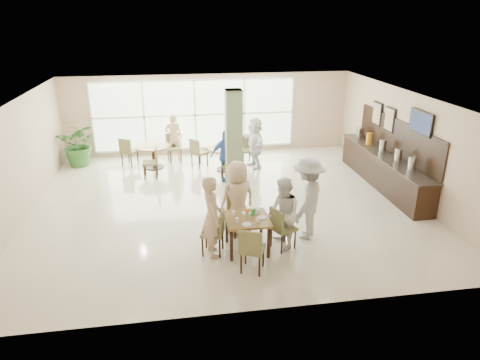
{
  "coord_description": "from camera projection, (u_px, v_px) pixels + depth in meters",
  "views": [
    {
      "loc": [
        -1.24,
        -10.36,
        4.73
      ],
      "look_at": [
        0.2,
        -1.2,
        1.1
      ],
      "focal_mm": 32.0,
      "sensor_mm": 36.0,
      "label": 1
    }
  ],
  "objects": [
    {
      "name": "window_bank",
      "position": [
        195.0,
        115.0,
        14.95
      ],
      "size": [
        7.0,
        0.04,
        7.0
      ],
      "color": "silver",
      "rests_on": "ground"
    },
    {
      "name": "chairs_table_left",
      "position": [
        151.0,
        154.0,
        13.84
      ],
      "size": [
        2.04,
        1.88,
        0.95
      ],
      "color": "brown",
      "rests_on": "ground"
    },
    {
      "name": "teen_right",
      "position": [
        283.0,
        214.0,
        8.97
      ],
      "size": [
        0.69,
        0.84,
        1.59
      ],
      "primitive_type": "imported",
      "rotation": [
        0.0,
        0.0,
        -1.44
      ],
      "color": "white",
      "rests_on": "ground"
    },
    {
      "name": "framed_art_b",
      "position": [
        377.0,
        113.0,
        13.13
      ],
      "size": [
        0.05,
        0.55,
        0.7
      ],
      "color": "black",
      "rests_on": "ground"
    },
    {
      "name": "round_table_right",
      "position": [
        225.0,
        152.0,
        13.63
      ],
      "size": [
        1.16,
        1.16,
        0.75
      ],
      "color": "brown",
      "rests_on": "ground"
    },
    {
      "name": "wall_tv",
      "position": [
        421.0,
        122.0,
        10.81
      ],
      "size": [
        0.06,
        1.0,
        0.58
      ],
      "color": "black",
      "rests_on": "ground"
    },
    {
      "name": "main_table",
      "position": [
        247.0,
        222.0,
        8.93
      ],
      "size": [
        0.91,
        0.91,
        0.75
      ],
      "color": "brown",
      "rests_on": "ground"
    },
    {
      "name": "column",
      "position": [
        234.0,
        139.0,
        12.08
      ],
      "size": [
        0.45,
        0.45,
        2.8
      ],
      "primitive_type": "cube",
      "color": "#666E4C",
      "rests_on": "ground"
    },
    {
      "name": "room_shell",
      "position": [
        225.0,
        141.0,
        10.81
      ],
      "size": [
        10.0,
        10.0,
        10.0
      ],
      "color": "white",
      "rests_on": "ground"
    },
    {
      "name": "chairs_main_table",
      "position": [
        247.0,
        230.0,
        8.96
      ],
      "size": [
        2.09,
        2.08,
        0.95
      ],
      "color": "brown",
      "rests_on": "ground"
    },
    {
      "name": "buffet_counter",
      "position": [
        384.0,
        168.0,
        12.38
      ],
      "size": [
        0.64,
        4.7,
        1.95
      ],
      "color": "black",
      "rests_on": "ground"
    },
    {
      "name": "adult_b",
      "position": [
        254.0,
        143.0,
        13.79
      ],
      "size": [
        1.0,
        1.65,
        1.66
      ],
      "primitive_type": "imported",
      "rotation": [
        0.0,
        0.0,
        -1.34
      ],
      "color": "white",
      "rests_on": "ground"
    },
    {
      "name": "adult_a",
      "position": [
        225.0,
        155.0,
        12.7
      ],
      "size": [
        0.99,
        0.66,
        1.56
      ],
      "primitive_type": "imported",
      "rotation": [
        0.0,
        0.0,
        0.16
      ],
      "color": "#4072C0",
      "rests_on": "ground"
    },
    {
      "name": "chairs_table_right",
      "position": [
        225.0,
        156.0,
        13.68
      ],
      "size": [
        2.15,
        1.97,
        0.95
      ],
      "color": "brown",
      "rests_on": "ground"
    },
    {
      "name": "teen_far",
      "position": [
        238.0,
        198.0,
        9.57
      ],
      "size": [
        0.95,
        0.73,
        1.73
      ],
      "primitive_type": "imported",
      "rotation": [
        0.0,
        0.0,
        3.5
      ],
      "color": "tan",
      "rests_on": "ground"
    },
    {
      "name": "ground",
      "position": [
        226.0,
        203.0,
        11.43
      ],
      "size": [
        10.0,
        10.0,
        0.0
      ],
      "primitive_type": "plane",
      "color": "beige",
      "rests_on": "ground"
    },
    {
      "name": "tabletop_clutter",
      "position": [
        249.0,
        215.0,
        8.87
      ],
      "size": [
        0.72,
        0.73,
        0.21
      ],
      "color": "white",
      "rests_on": "main_table"
    },
    {
      "name": "framed_art_a",
      "position": [
        390.0,
        119.0,
        12.4
      ],
      "size": [
        0.05,
        0.55,
        0.7
      ],
      "color": "black",
      "rests_on": "ground"
    },
    {
      "name": "round_table_left",
      "position": [
        153.0,
        151.0,
        13.82
      ],
      "size": [
        1.15,
        1.15,
        0.75
      ],
      "color": "brown",
      "rests_on": "ground"
    },
    {
      "name": "teen_left",
      "position": [
        212.0,
        217.0,
        8.69
      ],
      "size": [
        0.51,
        0.69,
        1.74
      ],
      "primitive_type": "imported",
      "rotation": [
        0.0,
        0.0,
        1.73
      ],
      "color": "tan",
      "rests_on": "ground"
    },
    {
      "name": "potted_plant",
      "position": [
        79.0,
        144.0,
        13.99
      ],
      "size": [
        1.39,
        1.39,
        1.44
      ],
      "primitive_type": "imported",
      "rotation": [
        0.0,
        0.0,
        -0.07
      ],
      "color": "#30692A",
      "rests_on": "ground"
    },
    {
      "name": "adult_standing",
      "position": [
        174.0,
        137.0,
        14.47
      ],
      "size": [
        0.65,
        0.47,
        1.63
      ],
      "primitive_type": "imported",
      "rotation": [
        0.0,
        0.0,
        2.99
      ],
      "color": "tan",
      "rests_on": "ground"
    },
    {
      "name": "teen_standing",
      "position": [
        308.0,
        198.0,
        9.37
      ],
      "size": [
        1.25,
        1.4,
        1.88
      ],
      "primitive_type": "imported",
      "rotation": [
        0.0,
        0.0,
        -2.16
      ],
      "color": "#B5B5B7",
      "rests_on": "ground"
    }
  ]
}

